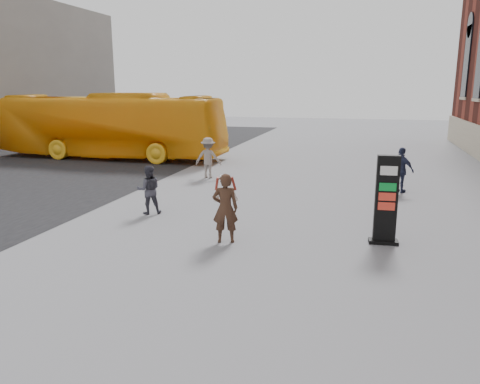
% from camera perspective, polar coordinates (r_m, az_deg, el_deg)
% --- Properties ---
extents(ground, '(100.00, 100.00, 0.00)m').
position_cam_1_polar(ground, '(11.47, -3.06, -7.21)').
color(ground, '#9E9EA3').
extents(info_pylon, '(0.75, 0.42, 2.27)m').
position_cam_1_polar(info_pylon, '(12.25, 17.39, -0.96)').
color(info_pylon, black).
rests_on(info_pylon, ground).
extents(woman, '(0.80, 0.76, 1.79)m').
position_cam_1_polar(woman, '(11.86, -1.81, -1.87)').
color(woman, '#42281B').
rests_on(woman, ground).
extents(bus, '(12.86, 3.11, 3.58)m').
position_cam_1_polar(bus, '(27.08, -15.52, 7.78)').
color(bus, '#F2A817').
rests_on(bus, road).
extents(pedestrian_a, '(0.93, 0.86, 1.53)m').
position_cam_1_polar(pedestrian_a, '(14.86, -11.06, 0.28)').
color(pedestrian_a, '#383742').
rests_on(pedestrian_a, ground).
extents(pedestrian_b, '(1.18, 0.74, 1.76)m').
position_cam_1_polar(pedestrian_b, '(20.42, -3.89, 4.18)').
color(pedestrian_b, gray).
rests_on(pedestrian_b, ground).
extents(pedestrian_c, '(1.07, 0.89, 1.70)m').
position_cam_1_polar(pedestrian_c, '(18.52, 19.04, 2.53)').
color(pedestrian_c, '#272D48').
rests_on(pedestrian_c, ground).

